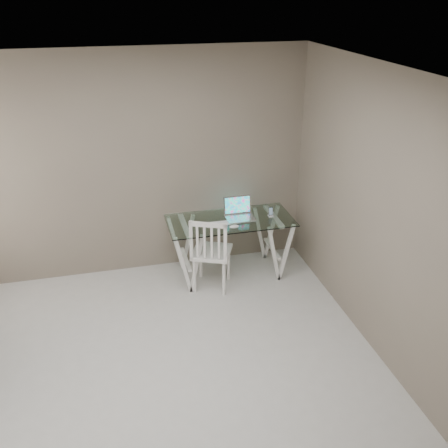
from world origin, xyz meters
name	(u,v)px	position (x,y,z in m)	size (l,w,h in m)	color
room	(158,217)	(-0.06, 0.02, 1.72)	(4.50, 4.52, 2.71)	#BAB8B2
desk	(230,247)	(0.97, 1.81, 0.38)	(1.50, 0.70, 0.75)	silver
chair	(210,251)	(0.66, 1.53, 0.52)	(0.57, 0.57, 0.94)	white
laptop	(239,213)	(1.10, 1.86, 0.80)	(0.34, 0.28, 0.24)	silver
keyboard	(218,224)	(0.80, 1.74, 0.75)	(0.29, 0.12, 0.01)	silver
mouse	(234,227)	(0.96, 1.59, 0.76)	(0.11, 0.07, 0.04)	white
phone_dock	(271,214)	(1.47, 1.79, 0.78)	(0.06, 0.06, 0.12)	white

